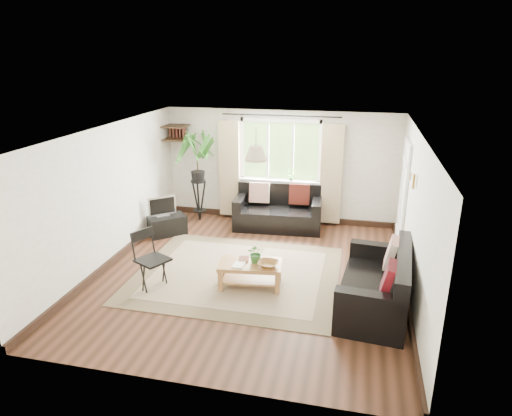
% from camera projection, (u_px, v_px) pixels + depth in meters
% --- Properties ---
extents(floor, '(5.50, 5.50, 0.00)m').
position_uv_depth(floor, '(251.00, 275.00, 7.66)').
color(floor, black).
rests_on(floor, ground).
extents(ceiling, '(5.50, 5.50, 0.00)m').
position_uv_depth(ceiling, '(250.00, 132.00, 6.87)').
color(ceiling, white).
rests_on(ceiling, floor).
extents(wall_back, '(5.00, 0.02, 2.40)m').
position_uv_depth(wall_back, '(280.00, 167.00, 9.80)').
color(wall_back, beige).
rests_on(wall_back, floor).
extents(wall_front, '(5.00, 0.02, 2.40)m').
position_uv_depth(wall_front, '(188.00, 291.00, 4.73)').
color(wall_front, beige).
rests_on(wall_front, floor).
extents(wall_left, '(0.02, 5.50, 2.40)m').
position_uv_depth(wall_left, '(108.00, 197.00, 7.79)').
color(wall_left, beige).
rests_on(wall_left, floor).
extents(wall_right, '(0.02, 5.50, 2.40)m').
position_uv_depth(wall_right, '(415.00, 219.00, 6.74)').
color(wall_right, beige).
rests_on(wall_right, floor).
extents(rug, '(3.35, 2.87, 0.02)m').
position_uv_depth(rug, '(237.00, 274.00, 7.66)').
color(rug, '#C1B396').
rests_on(rug, floor).
extents(window, '(2.50, 0.16, 2.16)m').
position_uv_depth(window, '(280.00, 151.00, 9.65)').
color(window, white).
rests_on(window, wall_back).
extents(door, '(0.06, 0.96, 2.06)m').
position_uv_depth(door, '(403.00, 198.00, 8.37)').
color(door, silver).
rests_on(door, wall_right).
extents(corner_shelf, '(0.50, 0.50, 0.34)m').
position_uv_depth(corner_shelf, '(176.00, 133.00, 9.82)').
color(corner_shelf, black).
rests_on(corner_shelf, wall_back).
extents(pendant_lamp, '(0.36, 0.36, 0.54)m').
position_uv_depth(pendant_lamp, '(256.00, 150.00, 7.35)').
color(pendant_lamp, beige).
rests_on(pendant_lamp, ceiling).
extents(wall_sconce, '(0.12, 0.12, 0.28)m').
position_uv_depth(wall_sconce, '(412.00, 179.00, 6.85)').
color(wall_sconce, beige).
rests_on(wall_sconce, wall_right).
extents(sofa_back, '(1.86, 1.03, 0.85)m').
position_uv_depth(sofa_back, '(278.00, 208.00, 9.57)').
color(sofa_back, black).
rests_on(sofa_back, floor).
extents(sofa_right, '(1.91, 1.08, 0.86)m').
position_uv_depth(sofa_right, '(375.00, 281.00, 6.55)').
color(sofa_right, black).
rests_on(sofa_right, floor).
extents(coffee_table, '(1.04, 0.65, 0.40)m').
position_uv_depth(coffee_table, '(250.00, 274.00, 7.23)').
color(coffee_table, brown).
rests_on(coffee_table, floor).
extents(table_plant, '(0.33, 0.30, 0.31)m').
position_uv_depth(table_plant, '(256.00, 253.00, 7.14)').
color(table_plant, '#2E692A').
rests_on(table_plant, coffee_table).
extents(bowl, '(0.34, 0.34, 0.08)m').
position_uv_depth(bowl, '(268.00, 264.00, 7.03)').
color(bowl, olive).
rests_on(bowl, coffee_table).
extents(book_a, '(0.18, 0.24, 0.02)m').
position_uv_depth(book_a, '(234.00, 264.00, 7.10)').
color(book_a, white).
rests_on(book_a, coffee_table).
extents(book_b, '(0.19, 0.24, 0.02)m').
position_uv_depth(book_b, '(239.00, 259.00, 7.28)').
color(book_b, brown).
rests_on(book_b, coffee_table).
extents(tv_stand, '(0.82, 0.79, 0.39)m').
position_uv_depth(tv_stand, '(167.00, 225.00, 9.28)').
color(tv_stand, black).
rests_on(tv_stand, floor).
extents(tv, '(0.54, 0.51, 0.43)m').
position_uv_depth(tv, '(162.00, 206.00, 9.16)').
color(tv, '#A5A5AA').
rests_on(tv, tv_stand).
extents(palm_stand, '(0.80, 0.80, 1.95)m').
position_uv_depth(palm_stand, '(198.00, 177.00, 9.83)').
color(palm_stand, black).
rests_on(palm_stand, floor).
extents(folding_chair, '(0.65, 0.65, 0.93)m').
position_uv_depth(folding_chair, '(153.00, 261.00, 7.08)').
color(folding_chair, black).
rests_on(folding_chair, floor).
extents(sill_plant, '(0.14, 0.10, 0.27)m').
position_uv_depth(sill_plant, '(291.00, 175.00, 9.68)').
color(sill_plant, '#2D6023').
rests_on(sill_plant, window).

